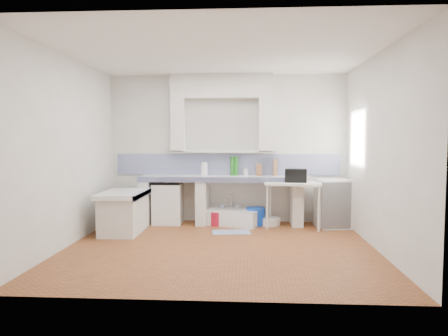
# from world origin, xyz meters

# --- Properties ---
(floor) EXTENTS (4.50, 4.50, 0.00)m
(floor) POSITION_xyz_m (0.00, 0.00, 0.00)
(floor) COLOR brown
(floor) RESTS_ON ground
(ceiling) EXTENTS (4.50, 4.50, 0.00)m
(ceiling) POSITION_xyz_m (0.00, 0.00, 2.80)
(ceiling) COLOR white
(ceiling) RESTS_ON ground
(wall_back) EXTENTS (4.50, 0.00, 4.50)m
(wall_back) POSITION_xyz_m (0.00, 2.00, 1.40)
(wall_back) COLOR white
(wall_back) RESTS_ON ground
(wall_front) EXTENTS (4.50, 0.00, 4.50)m
(wall_front) POSITION_xyz_m (0.00, -2.00, 1.40)
(wall_front) COLOR white
(wall_front) RESTS_ON ground
(wall_left) EXTENTS (0.00, 4.50, 4.50)m
(wall_left) POSITION_xyz_m (-2.25, 0.00, 1.40)
(wall_left) COLOR white
(wall_left) RESTS_ON ground
(wall_right) EXTENTS (0.00, 4.50, 4.50)m
(wall_right) POSITION_xyz_m (2.25, 0.00, 1.40)
(wall_right) COLOR white
(wall_right) RESTS_ON ground
(alcove_mass) EXTENTS (1.90, 0.25, 0.45)m
(alcove_mass) POSITION_xyz_m (-0.10, 1.88, 2.58)
(alcove_mass) COLOR white
(alcove_mass) RESTS_ON ground
(window_frame) EXTENTS (0.35, 0.86, 1.06)m
(window_frame) POSITION_xyz_m (2.42, 1.20, 1.60)
(window_frame) COLOR #351F11
(window_frame) RESTS_ON ground
(lace_valance) EXTENTS (0.01, 0.84, 0.24)m
(lace_valance) POSITION_xyz_m (2.28, 1.20, 1.98)
(lace_valance) COLOR white
(lace_valance) RESTS_ON ground
(counter_slab) EXTENTS (3.00, 0.60, 0.08)m
(counter_slab) POSITION_xyz_m (-0.10, 1.70, 0.86)
(counter_slab) COLOR white
(counter_slab) RESTS_ON ground
(counter_lip) EXTENTS (3.00, 0.04, 0.10)m
(counter_lip) POSITION_xyz_m (-0.10, 1.42, 0.86)
(counter_lip) COLOR navy
(counter_lip) RESTS_ON ground
(counter_pier_left) EXTENTS (0.20, 0.55, 0.82)m
(counter_pier_left) POSITION_xyz_m (-1.50, 1.70, 0.41)
(counter_pier_left) COLOR white
(counter_pier_left) RESTS_ON ground
(counter_pier_mid) EXTENTS (0.20, 0.55, 0.82)m
(counter_pier_mid) POSITION_xyz_m (-0.45, 1.70, 0.41)
(counter_pier_mid) COLOR white
(counter_pier_mid) RESTS_ON ground
(counter_pier_right) EXTENTS (0.20, 0.55, 0.82)m
(counter_pier_right) POSITION_xyz_m (1.30, 1.70, 0.41)
(counter_pier_right) COLOR white
(counter_pier_right) RESTS_ON ground
(peninsula_top) EXTENTS (0.70, 1.10, 0.08)m
(peninsula_top) POSITION_xyz_m (-1.70, 0.90, 0.66)
(peninsula_top) COLOR white
(peninsula_top) RESTS_ON ground
(peninsula_base) EXTENTS (0.60, 1.00, 0.62)m
(peninsula_base) POSITION_xyz_m (-1.70, 0.90, 0.31)
(peninsula_base) COLOR white
(peninsula_base) RESTS_ON ground
(peninsula_lip) EXTENTS (0.04, 1.10, 0.10)m
(peninsula_lip) POSITION_xyz_m (-1.37, 0.90, 0.66)
(peninsula_lip) COLOR navy
(peninsula_lip) RESTS_ON ground
(backsplash) EXTENTS (4.27, 0.03, 0.40)m
(backsplash) POSITION_xyz_m (0.00, 1.99, 1.10)
(backsplash) COLOR navy
(backsplash) RESTS_ON ground
(stove) EXTENTS (0.54, 0.53, 0.75)m
(stove) POSITION_xyz_m (-1.10, 1.70, 0.37)
(stove) COLOR white
(stove) RESTS_ON ground
(sink) EXTENTS (1.19, 0.89, 0.26)m
(sink) POSITION_xyz_m (0.08, 1.68, 0.13)
(sink) COLOR white
(sink) RESTS_ON ground
(side_table) EXTENTS (1.06, 0.70, 0.04)m
(side_table) POSITION_xyz_m (1.22, 1.45, 0.41)
(side_table) COLOR white
(side_table) RESTS_ON ground
(fridge) EXTENTS (0.64, 0.64, 0.86)m
(fridge) POSITION_xyz_m (1.94, 1.55, 0.43)
(fridge) COLOR white
(fridge) RESTS_ON ground
(bucket_red) EXTENTS (0.30, 0.30, 0.26)m
(bucket_red) POSITION_xyz_m (-0.16, 1.58, 0.13)
(bucket_red) COLOR #B3132A
(bucket_red) RESTS_ON ground
(bucket_orange) EXTENTS (0.28, 0.28, 0.25)m
(bucket_orange) POSITION_xyz_m (0.09, 1.66, 0.12)
(bucket_orange) COLOR orange
(bucket_orange) RESTS_ON ground
(bucket_blue) EXTENTS (0.36, 0.36, 0.33)m
(bucket_blue) POSITION_xyz_m (0.55, 1.65, 0.16)
(bucket_blue) COLOR blue
(bucket_blue) RESTS_ON ground
(basin_white) EXTENTS (0.46, 0.46, 0.14)m
(basin_white) POSITION_xyz_m (0.82, 1.65, 0.07)
(basin_white) COLOR white
(basin_white) RESTS_ON ground
(water_bottle_a) EXTENTS (0.10, 0.10, 0.34)m
(water_bottle_a) POSITION_xyz_m (-0.10, 1.85, 0.17)
(water_bottle_a) COLOR silver
(water_bottle_a) RESTS_ON ground
(water_bottle_b) EXTENTS (0.12, 0.12, 0.34)m
(water_bottle_b) POSITION_xyz_m (0.20, 1.85, 0.17)
(water_bottle_b) COLOR silver
(water_bottle_b) RESTS_ON ground
(black_bag) EXTENTS (0.40, 0.26, 0.24)m
(black_bag) POSITION_xyz_m (1.25, 1.43, 0.94)
(black_bag) COLOR black
(black_bag) RESTS_ON side_table
(green_bottle_a) EXTENTS (0.09, 0.09, 0.36)m
(green_bottle_a) POSITION_xyz_m (0.11, 1.85, 1.08)
(green_bottle_a) COLOR #227120
(green_bottle_a) RESTS_ON counter_slab
(green_bottle_b) EXTENTS (0.09, 0.09, 0.36)m
(green_bottle_b) POSITION_xyz_m (0.18, 1.85, 1.08)
(green_bottle_b) COLOR #227120
(green_bottle_b) RESTS_ON counter_slab
(knife_block) EXTENTS (0.11, 0.10, 0.22)m
(knife_block) POSITION_xyz_m (0.61, 1.85, 1.01)
(knife_block) COLOR brown
(knife_block) RESTS_ON counter_slab
(cutting_board) EXTENTS (0.11, 0.22, 0.31)m
(cutting_board) POSITION_xyz_m (0.91, 1.85, 1.06)
(cutting_board) COLOR brown
(cutting_board) RESTS_ON counter_slab
(paper_towel) EXTENTS (0.15, 0.15, 0.24)m
(paper_towel) POSITION_xyz_m (-0.43, 1.83, 1.02)
(paper_towel) COLOR white
(paper_towel) RESTS_ON counter_slab
(soap_bottle) EXTENTS (0.10, 0.10, 0.17)m
(soap_bottle) POSITION_xyz_m (0.35, 1.85, 0.98)
(soap_bottle) COLOR white
(soap_bottle) RESTS_ON counter_slab
(rug) EXTENTS (0.69, 0.45, 0.01)m
(rug) POSITION_xyz_m (0.12, 1.00, 0.01)
(rug) COLOR #405A96
(rug) RESTS_ON ground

